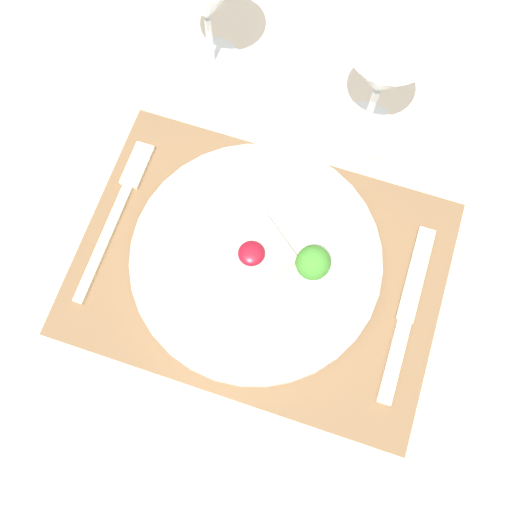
# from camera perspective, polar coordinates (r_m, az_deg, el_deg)

# --- Properties ---
(ground_plane) EXTENTS (8.00, 8.00, 0.00)m
(ground_plane) POSITION_cam_1_polar(r_m,az_deg,el_deg) (1.43, 0.18, -9.83)
(ground_plane) COLOR #4C4742
(dining_table) EXTENTS (1.19, 1.02, 0.73)m
(dining_table) POSITION_cam_1_polar(r_m,az_deg,el_deg) (0.80, 0.32, -3.13)
(dining_table) COLOR beige
(dining_table) RESTS_ON ground_plane
(placemat) EXTENTS (0.43, 0.31, 0.00)m
(placemat) POSITION_cam_1_polar(r_m,az_deg,el_deg) (0.71, 0.36, -1.11)
(placemat) COLOR brown
(placemat) RESTS_ON dining_table
(dinner_plate) EXTENTS (0.30, 0.30, 0.07)m
(dinner_plate) POSITION_cam_1_polar(r_m,az_deg,el_deg) (0.70, 0.12, -0.21)
(dinner_plate) COLOR white
(dinner_plate) RESTS_ON placemat
(fork) EXTENTS (0.02, 0.22, 0.01)m
(fork) POSITION_cam_1_polar(r_m,az_deg,el_deg) (0.75, -12.94, 4.47)
(fork) COLOR beige
(fork) RESTS_ON placemat
(knife) EXTENTS (0.02, 0.22, 0.01)m
(knife) POSITION_cam_1_polar(r_m,az_deg,el_deg) (0.71, 13.86, -6.34)
(knife) COLOR beige
(knife) RESTS_ON placemat
(spoon) EXTENTS (0.20, 0.04, 0.01)m
(spoon) POSITION_cam_1_polar(r_m,az_deg,el_deg) (0.79, 9.62, 10.98)
(spoon) COLOR beige
(spoon) RESTS_ON dining_table
(wine_glass_near) EXTENTS (0.09, 0.09, 0.16)m
(wine_glass_near) POSITION_cam_1_polar(r_m,az_deg,el_deg) (0.70, 11.93, 16.56)
(wine_glass_near) COLOR white
(wine_glass_near) RESTS_ON dining_table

